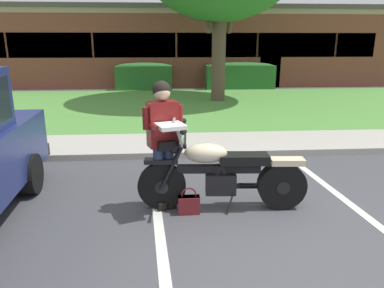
% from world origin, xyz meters
% --- Properties ---
extents(ground_plane, '(140.00, 140.00, 0.00)m').
position_xyz_m(ground_plane, '(0.00, 0.00, 0.00)').
color(ground_plane, '#424247').
extents(curb_strip, '(60.00, 0.20, 0.12)m').
position_xyz_m(curb_strip, '(0.00, 3.00, 0.06)').
color(curb_strip, '#ADA89E').
rests_on(curb_strip, ground).
extents(concrete_walk, '(60.00, 1.50, 0.08)m').
position_xyz_m(concrete_walk, '(0.00, 3.85, 0.04)').
color(concrete_walk, '#ADA89E').
rests_on(concrete_walk, ground).
extents(grass_lawn, '(60.00, 7.98, 0.06)m').
position_xyz_m(grass_lawn, '(0.00, 8.59, 0.03)').
color(grass_lawn, '#518E3D').
rests_on(grass_lawn, ground).
extents(stall_stripe_0, '(0.43, 4.40, 0.01)m').
position_xyz_m(stall_stripe_0, '(-1.09, 0.20, 0.00)').
color(stall_stripe_0, silver).
rests_on(stall_stripe_0, ground).
extents(stall_stripe_1, '(0.43, 4.40, 0.01)m').
position_xyz_m(stall_stripe_1, '(1.58, 0.20, 0.00)').
color(stall_stripe_1, silver).
rests_on(stall_stripe_1, ground).
extents(motorcycle, '(2.24, 0.82, 1.26)m').
position_xyz_m(motorcycle, '(-0.17, 0.73, 0.49)').
color(motorcycle, black).
rests_on(motorcycle, ground).
extents(rider_person, '(0.55, 0.65, 1.70)m').
position_xyz_m(rider_person, '(-1.01, 0.81, 1.01)').
color(rider_person, black).
rests_on(rider_person, ground).
extents(handbag, '(0.28, 0.13, 0.36)m').
position_xyz_m(handbag, '(-0.70, 0.60, 0.14)').
color(handbag, maroon).
rests_on(handbag, ground).
extents(hedge_left, '(2.50, 0.90, 1.24)m').
position_xyz_m(hedge_left, '(-1.92, 12.91, 0.65)').
color(hedge_left, '#286028').
rests_on(hedge_left, ground).
extents(hedge_center_left, '(3.11, 0.90, 1.24)m').
position_xyz_m(hedge_center_left, '(2.44, 12.91, 0.65)').
color(hedge_center_left, '#286028').
rests_on(hedge_center_left, ground).
extents(brick_building, '(22.46, 11.43, 3.80)m').
position_xyz_m(brick_building, '(-0.43, 19.17, 1.90)').
color(brick_building, brown).
rests_on(brick_building, ground).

